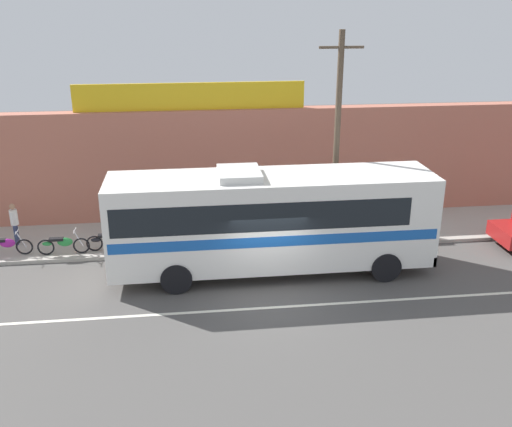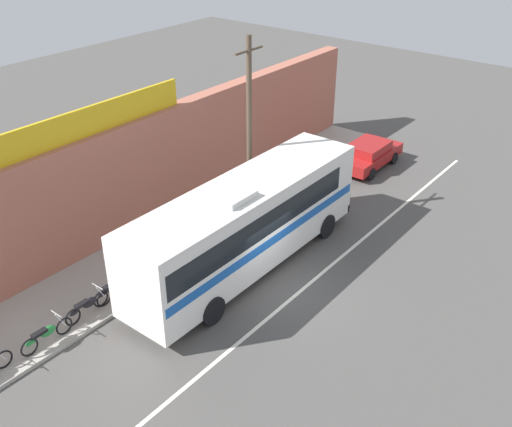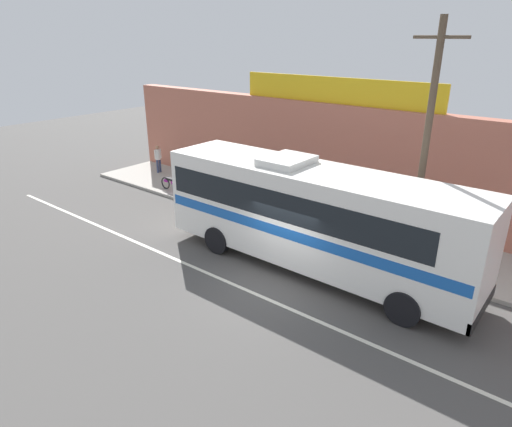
{
  "view_description": "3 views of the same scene",
  "coord_description": "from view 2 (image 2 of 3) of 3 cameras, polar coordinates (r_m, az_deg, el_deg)",
  "views": [
    {
      "loc": [
        -2.52,
        -16.56,
        9.12
      ],
      "look_at": [
        -0.24,
        1.91,
        2.16
      ],
      "focal_mm": 40.54,
      "sensor_mm": 36.0,
      "label": 1
    },
    {
      "loc": [
        -14.46,
        -10.38,
        13.17
      ],
      "look_at": [
        1.51,
        2.26,
        1.64
      ],
      "focal_mm": 41.66,
      "sensor_mm": 36.0,
      "label": 2
    },
    {
      "loc": [
        7.44,
        -10.2,
        7.57
      ],
      "look_at": [
        -1.9,
        1.43,
        1.59
      ],
      "focal_mm": 31.34,
      "sensor_mm": 36.0,
      "label": 3
    }
  ],
  "objects": [
    {
      "name": "motorcycle_orange",
      "position": [
        21.12,
        -15.87,
        -8.48
      ],
      "size": [
        1.91,
        0.56,
        0.94
      ],
      "color": "black",
      "rests_on": "sidewalk_slab"
    },
    {
      "name": "ground_plane",
      "position": [
        22.15,
        2.19,
        -7.01
      ],
      "size": [
        70.0,
        70.0,
        0.0
      ],
      "primitive_type": "plane",
      "color": "#4F4C49"
    },
    {
      "name": "parked_car",
      "position": [
        31.38,
        10.76,
        5.63
      ],
      "size": [
        4.24,
        1.89,
        1.37
      ],
      "color": "maroon",
      "rests_on": "ground_plane"
    },
    {
      "name": "intercity_bus",
      "position": [
        22.03,
        -1.05,
        -0.76
      ],
      "size": [
        11.08,
        2.67,
        3.78
      ],
      "color": "white",
      "rests_on": "ground_plane"
    },
    {
      "name": "road_center_stripe",
      "position": [
        21.78,
        3.9,
        -7.77
      ],
      "size": [
        30.0,
        0.14,
        0.01
      ],
      "primitive_type": "cube",
      "color": "silver",
      "rests_on": "ground_plane"
    },
    {
      "name": "storefront_billboard",
      "position": [
        22.89,
        -16.25,
        8.34
      ],
      "size": [
        9.44,
        0.12,
        1.1
      ],
      "primitive_type": "cube",
      "color": "gold",
      "rests_on": "storefront_facade"
    },
    {
      "name": "motorcycle_green",
      "position": [
        21.71,
        -13.42,
        -6.93
      ],
      "size": [
        1.94,
        0.56,
        0.94
      ],
      "color": "black",
      "rests_on": "sidewalk_slab"
    },
    {
      "name": "pedestrian_far_left",
      "position": [
        23.67,
        -9.02,
        -1.58
      ],
      "size": [
        0.3,
        0.48,
        1.64
      ],
      "color": "black",
      "rests_on": "sidewalk_slab"
    },
    {
      "name": "utility_pole",
      "position": [
        24.18,
        -0.65,
        7.88
      ],
      "size": [
        1.6,
        0.22,
        7.97
      ],
      "color": "brown",
      "rests_on": "sidewalk_slab"
    },
    {
      "name": "storefront_facade",
      "position": [
        25.29,
        -11.25,
        3.7
      ],
      "size": [
        30.0,
        0.7,
        4.8
      ],
      "primitive_type": "cube",
      "color": "#B26651",
      "rests_on": "ground_plane"
    },
    {
      "name": "motorcycle_black",
      "position": [
        20.33,
        -19.54,
        -10.87
      ],
      "size": [
        1.91,
        0.56,
        0.94
      ],
      "color": "black",
      "rests_on": "sidewalk_slab"
    },
    {
      "name": "sidewalk_slab",
      "position": [
        24.97,
        -7.46,
        -2.41
      ],
      "size": [
        30.0,
        3.6,
        0.14
      ],
      "primitive_type": "cube",
      "color": "#A8A399",
      "rests_on": "ground_plane"
    }
  ]
}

